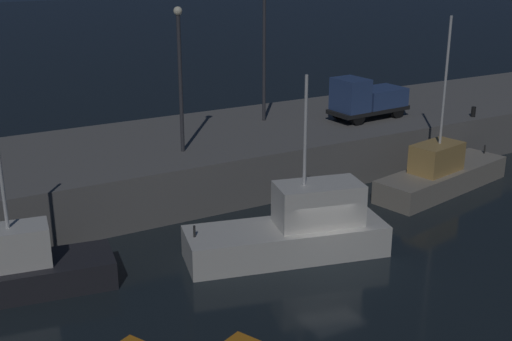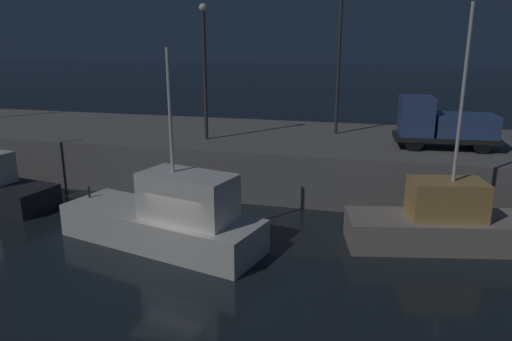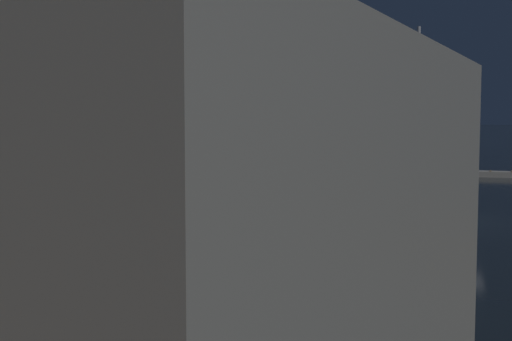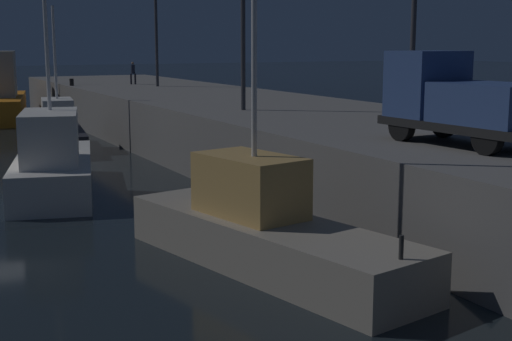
{
  "view_description": "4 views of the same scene",
  "coord_description": "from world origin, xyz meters",
  "px_view_note": "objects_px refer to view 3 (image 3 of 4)",
  "views": [
    {
      "loc": [
        -15.25,
        -20.4,
        12.68
      ],
      "look_at": [
        2.29,
        10.29,
        0.85
      ],
      "focal_mm": 46.53,
      "sensor_mm": 36.0,
      "label": 1
    },
    {
      "loc": [
        7.26,
        -15.14,
        8.16
      ],
      "look_at": [
        1.23,
        8.31,
        1.54
      ],
      "focal_mm": 33.65,
      "sensor_mm": 36.0,
      "label": 2
    },
    {
      "loc": [
        -31.81,
        2.41,
        4.76
      ],
      "look_at": [
        4.75,
        9.1,
        1.55
      ],
      "focal_mm": 53.31,
      "sensor_mm": 36.0,
      "label": 3
    },
    {
      "loc": [
        26.3,
        -3.72,
        5.59
      ],
      "look_at": [
        4.15,
        7.59,
        1.19
      ],
      "focal_mm": 50.85,
      "sensor_mm": 36.0,
      "label": 4
    }
  ],
  "objects_px": {
    "lamp_post_central": "(164,49)",
    "utility_truck": "(242,119)",
    "bollard_central": "(306,133)",
    "fishing_trawler_green": "(414,195)",
    "lamp_post_east": "(198,48)",
    "fishing_boat_blue": "(408,147)",
    "fishing_trawler_red": "(356,174)",
    "fishing_boat_orange": "(325,251)",
    "dinghy_red_small": "(501,174)"
  },
  "relations": [
    {
      "from": "fishing_boat_blue",
      "to": "fishing_trawler_green",
      "type": "xyz_separation_m",
      "value": [
        -32.9,
        0.29,
        -0.12
      ]
    },
    {
      "from": "fishing_trawler_green",
      "to": "fishing_trawler_red",
      "type": "bearing_deg",
      "value": 14.11
    },
    {
      "from": "utility_truck",
      "to": "bollard_central",
      "type": "xyz_separation_m",
      "value": [
        6.25,
        -2.9,
        -0.96
      ]
    },
    {
      "from": "fishing_trawler_red",
      "to": "fishing_boat_orange",
      "type": "distance_m",
      "value": 22.69
    },
    {
      "from": "fishing_trawler_red",
      "to": "lamp_post_east",
      "type": "distance_m",
      "value": 15.32
    },
    {
      "from": "utility_truck",
      "to": "bollard_central",
      "type": "relative_size",
      "value": 8.24
    },
    {
      "from": "dinghy_red_small",
      "to": "lamp_post_east",
      "type": "height_order",
      "value": "lamp_post_east"
    },
    {
      "from": "fishing_boat_blue",
      "to": "lamp_post_east",
      "type": "distance_m",
      "value": 35.93
    },
    {
      "from": "lamp_post_central",
      "to": "bollard_central",
      "type": "distance_m",
      "value": 13.94
    },
    {
      "from": "fishing_boat_orange",
      "to": "lamp_post_central",
      "type": "height_order",
      "value": "lamp_post_central"
    },
    {
      "from": "bollard_central",
      "to": "fishing_boat_blue",
      "type": "bearing_deg",
      "value": -23.41
    },
    {
      "from": "fishing_trawler_green",
      "to": "lamp_post_east",
      "type": "distance_m",
      "value": 10.49
    },
    {
      "from": "fishing_boat_blue",
      "to": "utility_truck",
      "type": "relative_size",
      "value": 1.79
    },
    {
      "from": "fishing_trawler_red",
      "to": "fishing_boat_orange",
      "type": "bearing_deg",
      "value": -179.28
    },
    {
      "from": "dinghy_red_small",
      "to": "lamp_post_east",
      "type": "relative_size",
      "value": 0.43
    },
    {
      "from": "bollard_central",
      "to": "dinghy_red_small",
      "type": "bearing_deg",
      "value": -74.03
    },
    {
      "from": "fishing_trawler_green",
      "to": "fishing_boat_blue",
      "type": "bearing_deg",
      "value": -0.51
    },
    {
      "from": "dinghy_red_small",
      "to": "bollard_central",
      "type": "relative_size",
      "value": 4.94
    },
    {
      "from": "bollard_central",
      "to": "fishing_trawler_green",
      "type": "bearing_deg",
      "value": -159.79
    },
    {
      "from": "fishing_trawler_red",
      "to": "dinghy_red_small",
      "type": "relative_size",
      "value": 3.02
    },
    {
      "from": "dinghy_red_small",
      "to": "lamp_post_central",
      "type": "distance_m",
      "value": 25.06
    },
    {
      "from": "lamp_post_central",
      "to": "utility_truck",
      "type": "height_order",
      "value": "lamp_post_central"
    },
    {
      "from": "fishing_trawler_green",
      "to": "bollard_central",
      "type": "bearing_deg",
      "value": 20.21
    },
    {
      "from": "dinghy_red_small",
      "to": "fishing_trawler_red",
      "type": "bearing_deg",
      "value": 136.74
    },
    {
      "from": "fishing_boat_blue",
      "to": "lamp_post_central",
      "type": "bearing_deg",
      "value": 155.58
    },
    {
      "from": "fishing_boat_orange",
      "to": "bollard_central",
      "type": "bearing_deg",
      "value": 7.6
    },
    {
      "from": "fishing_boat_blue",
      "to": "lamp_post_east",
      "type": "height_order",
      "value": "lamp_post_east"
    },
    {
      "from": "fishing_trawler_red",
      "to": "lamp_post_central",
      "type": "xyz_separation_m",
      "value": [
        -5.88,
        9.26,
        6.61
      ]
    },
    {
      "from": "fishing_boat_orange",
      "to": "lamp_post_east",
      "type": "height_order",
      "value": "lamp_post_east"
    },
    {
      "from": "fishing_trawler_green",
      "to": "bollard_central",
      "type": "xyz_separation_m",
      "value": [
        17.42,
        6.41,
        1.86
      ]
    },
    {
      "from": "fishing_trawler_green",
      "to": "dinghy_red_small",
      "type": "bearing_deg",
      "value": -16.34
    },
    {
      "from": "fishing_boat_blue",
      "to": "utility_truck",
      "type": "bearing_deg",
      "value": 156.16
    },
    {
      "from": "fishing_trawler_red",
      "to": "fishing_boat_blue",
      "type": "height_order",
      "value": "fishing_trawler_red"
    },
    {
      "from": "dinghy_red_small",
      "to": "bollard_central",
      "type": "xyz_separation_m",
      "value": [
        -3.6,
        12.57,
        2.81
      ]
    },
    {
      "from": "lamp_post_central",
      "to": "bollard_central",
      "type": "relative_size",
      "value": 13.15
    },
    {
      "from": "fishing_boat_blue",
      "to": "lamp_post_central",
      "type": "height_order",
      "value": "lamp_post_central"
    },
    {
      "from": "dinghy_red_small",
      "to": "lamp_post_central",
      "type": "xyz_separation_m",
      "value": [
        -15.47,
        18.29,
        7.35
      ]
    },
    {
      "from": "fishing_trawler_red",
      "to": "dinghy_red_small",
      "type": "height_order",
      "value": "fishing_trawler_red"
    },
    {
      "from": "fishing_trawler_green",
      "to": "lamp_post_east",
      "type": "bearing_deg",
      "value": 99.51
    },
    {
      "from": "fishing_boat_blue",
      "to": "dinghy_red_small",
      "type": "distance_m",
      "value": 13.3
    },
    {
      "from": "lamp_post_east",
      "to": "lamp_post_central",
      "type": "xyz_separation_m",
      "value": [
        6.98,
        3.56,
        0.53
      ]
    },
    {
      "from": "dinghy_red_small",
      "to": "bollard_central",
      "type": "height_order",
      "value": "bollard_central"
    },
    {
      "from": "fishing_trawler_red",
      "to": "fishing_trawler_green",
      "type": "xyz_separation_m",
      "value": [
        -11.42,
        -2.87,
        0.21
      ]
    },
    {
      "from": "fishing_boat_blue",
      "to": "lamp_post_east",
      "type": "relative_size",
      "value": 1.27
    },
    {
      "from": "lamp_post_east",
      "to": "fishing_trawler_green",
      "type": "bearing_deg",
      "value": -80.49
    },
    {
      "from": "fishing_trawler_green",
      "to": "utility_truck",
      "type": "distance_m",
      "value": 14.81
    },
    {
      "from": "lamp_post_east",
      "to": "bollard_central",
      "type": "relative_size",
      "value": 11.56
    },
    {
      "from": "fishing_trawler_red",
      "to": "lamp_post_east",
      "type": "relative_size",
      "value": 1.29
    },
    {
      "from": "fishing_trawler_red",
      "to": "utility_truck",
      "type": "distance_m",
      "value": 7.12
    },
    {
      "from": "fishing_boat_blue",
      "to": "fishing_boat_orange",
      "type": "xyz_separation_m",
      "value": [
        -44.18,
        2.88,
        -0.35
      ]
    }
  ]
}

